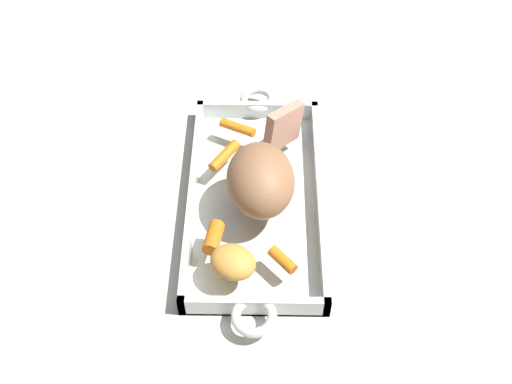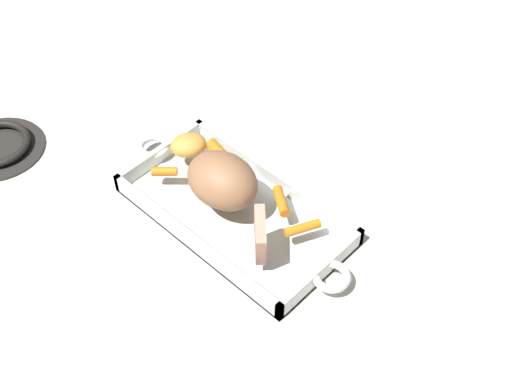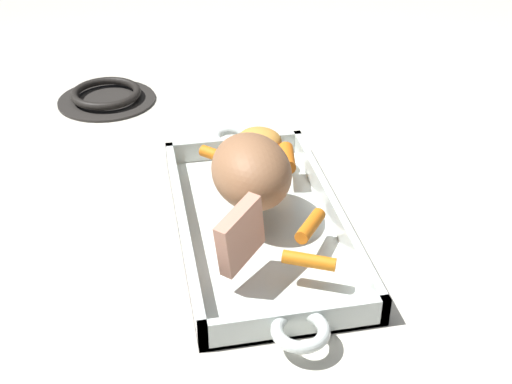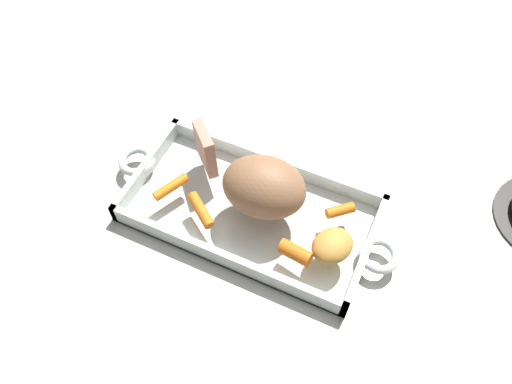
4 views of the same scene
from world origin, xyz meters
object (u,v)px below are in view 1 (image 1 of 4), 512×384
Objects in this scene: roasting_dish at (256,199)px; potato_golden_large at (233,262)px; pork_roast at (260,180)px; baby_carrot_center_left at (283,260)px; baby_carrot_center_right at (214,237)px; roast_slice_thin at (283,127)px; baby_carrot_southwest at (224,156)px; baby_carrot_northwest at (238,128)px.

potato_golden_large reaches higher than roasting_dish.
potato_golden_large is at bearing -11.51° from roasting_dish.
pork_roast reaches higher than baby_carrot_center_left.
roast_slice_thin is at bearing 153.03° from baby_carrot_center_right.
baby_carrot_center_left is 0.68× the size of potato_golden_large.
roast_slice_thin is at bearing 112.57° from baby_carrot_southwest.
baby_carrot_northwest reaches higher than roasting_dish.
baby_carrot_center_right is at bearing -30.65° from roasting_dish.
baby_carrot_center_left is (0.03, 0.09, -0.00)m from baby_carrot_center_right.
baby_carrot_southwest is (-0.06, -0.05, 0.03)m from roasting_dish.
roasting_dish is at bearing -164.02° from baby_carrot_center_left.
baby_carrot_southwest is 0.06m from baby_carrot_northwest.
pork_roast is 2.12× the size of baby_carrot_northwest.
roast_slice_thin reaches higher than baby_carrot_center_right.
baby_carrot_center_left is (0.13, 0.04, 0.03)m from roasting_dish.
baby_carrot_center_right is 0.81× the size of baby_carrot_northwest.
roast_slice_thin is at bearing 156.99° from roasting_dish.
potato_golden_large reaches higher than baby_carrot_center_right.
pork_roast reaches higher than potato_golden_large.
potato_golden_large is at bearing -16.35° from roast_slice_thin.
pork_roast is at bearing 18.73° from roasting_dish.
baby_carrot_northwest is at bearing -165.70° from roasting_dish.
roast_slice_thin reaches higher than baby_carrot_center_left.
baby_carrot_center_right is (0.09, -0.05, 0.03)m from roasting_dish.
pork_roast is 0.12m from baby_carrot_center_left.
roast_slice_thin is 0.22m from baby_carrot_center_left.
baby_carrot_center_right is at bearing -109.72° from baby_carrot_center_left.
pork_roast is 1.84× the size of roast_slice_thin.
baby_carrot_southwest reaches higher than roasting_dish.
baby_carrot_center_left is at bearing 70.28° from baby_carrot_center_right.
roast_slice_thin is at bearing 70.99° from baby_carrot_northwest.
pork_roast is 0.12m from potato_golden_large.
potato_golden_large reaches higher than baby_carrot_northwest.
baby_carrot_center_left is 0.25m from baby_carrot_northwest.
roast_slice_thin is (-0.11, 0.03, -0.01)m from pork_roast.
baby_carrot_center_right is 0.05m from potato_golden_large.
baby_carrot_northwest is at bearing 173.08° from baby_carrot_center_right.
roasting_dish is 10.93× the size of baby_carrot_center_left.
roast_slice_thin is 1.15× the size of baby_carrot_northwest.
baby_carrot_center_right reaches higher than baby_carrot_southwest.
potato_golden_large is (0.14, -0.03, 0.04)m from roasting_dish.
baby_carrot_southwest reaches higher than baby_carrot_center_left.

